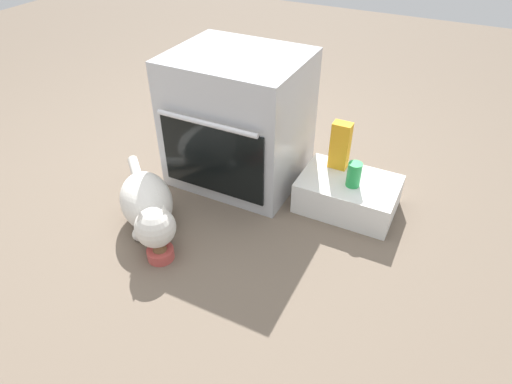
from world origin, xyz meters
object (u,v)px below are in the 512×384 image
soda_can (354,175)px  pantry_cabinet (348,194)px  oven (239,120)px  juice_carton (340,146)px  cat (148,206)px  food_bowl (160,253)px

soda_can → pantry_cabinet: bearing=125.1°
oven → juice_carton: 0.52m
pantry_cabinet → cat: 0.95m
pantry_cabinet → food_bowl: (-0.61, -0.70, -0.05)m
oven → pantry_cabinet: (0.61, -0.02, -0.25)m
cat → soda_can: (0.78, 0.53, 0.09)m
cat → soda_can: soda_can is taller
soda_can → oven: bearing=175.5°
oven → cat: oven is taller
oven → soda_can: oven is taller
food_bowl → oven: bearing=89.8°
oven → juice_carton: size_ratio=2.77×
oven → food_bowl: bearing=-90.2°
cat → soda_can: bearing=75.8°
oven → juice_carton: bearing=7.8°
food_bowl → soda_can: 0.94m
oven → food_bowl: (-0.00, -0.72, -0.30)m
oven → pantry_cabinet: oven is taller
cat → pantry_cabinet: bearing=78.0°
pantry_cabinet → juice_carton: (-0.09, 0.09, 0.20)m
cat → juice_carton: juice_carton is taller
cat → soda_can: size_ratio=4.94×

